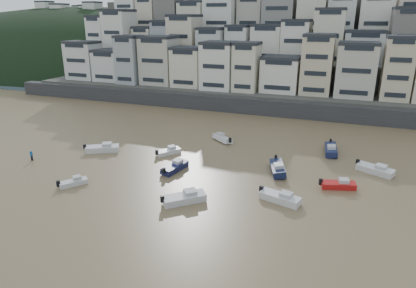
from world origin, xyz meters
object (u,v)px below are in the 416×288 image
at_px(boat_i, 331,148).
at_px(boat_j, 73,181).
at_px(boat_d, 338,184).
at_px(boat_e, 278,167).
at_px(boat_k, 102,147).
at_px(person_blue, 31,155).
at_px(boat_c, 175,166).
at_px(boat_h, 222,138).
at_px(person_pink, 280,168).
at_px(boat_a, 184,197).
at_px(boat_g, 375,168).
at_px(boat_b, 280,196).
at_px(boat_f, 168,151).

bearing_deg(boat_i, boat_j, -56.81).
bearing_deg(boat_j, boat_d, -34.48).
height_order(boat_e, boat_k, boat_e).
bearing_deg(person_blue, boat_j, -22.60).
distance_m(boat_c, boat_d, 22.62).
relative_size(boat_h, person_pink, 2.86).
bearing_deg(person_blue, boat_a, -8.82).
height_order(boat_i, person_blue, person_blue).
bearing_deg(boat_g, boat_a, -115.75).
height_order(boat_g, person_pink, person_pink).
bearing_deg(boat_h, boat_d, -174.91).
bearing_deg(boat_k, boat_c, -40.12).
bearing_deg(boat_g, boat_h, -168.15).
xyz_separation_m(boat_c, boat_e, (14.14, 4.65, 0.09)).
relative_size(boat_c, boat_g, 0.98).
bearing_deg(boat_b, boat_k, -176.78).
distance_m(boat_c, boat_h, 15.36).
height_order(boat_h, boat_i, boat_i).
height_order(boat_d, person_blue, person_blue).
relative_size(boat_i, person_blue, 3.57).
bearing_deg(boat_f, boat_j, -169.96).
distance_m(boat_b, boat_c, 16.63).
bearing_deg(boat_j, person_blue, 103.82).
height_order(boat_c, boat_d, boat_c).
relative_size(boat_i, boat_k, 1.06).
bearing_deg(person_pink, boat_f, 175.77).
distance_m(boat_a, person_pink, 15.91).
bearing_deg(boat_d, boat_j, -176.95).
xyz_separation_m(boat_g, boat_h, (-25.03, 5.99, -0.08)).
distance_m(boat_a, boat_d, 20.27).
relative_size(boat_c, boat_d, 1.13).
height_order(boat_f, boat_g, boat_g).
bearing_deg(person_blue, boat_e, 13.51).
height_order(boat_h, person_blue, person_blue).
xyz_separation_m(boat_e, boat_f, (-18.03, 1.14, -0.22)).
bearing_deg(boat_d, boat_e, 147.66).
height_order(boat_d, person_pink, person_pink).
relative_size(boat_a, boat_h, 1.15).
bearing_deg(boat_c, boat_k, 89.15).
bearing_deg(boat_g, boat_b, -104.47).
bearing_deg(boat_i, boat_c, -58.30).
height_order(boat_g, boat_j, boat_g).
relative_size(boat_b, boat_f, 1.22).
bearing_deg(boat_e, boat_d, 56.91).
height_order(boat_a, boat_e, boat_e).
distance_m(boat_d, boat_f, 26.65).
height_order(boat_c, boat_k, boat_k).
distance_m(boat_a, boat_k, 23.07).
xyz_separation_m(boat_b, person_pink, (-1.53, 8.66, 0.12)).
height_order(boat_d, boat_j, boat_d).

